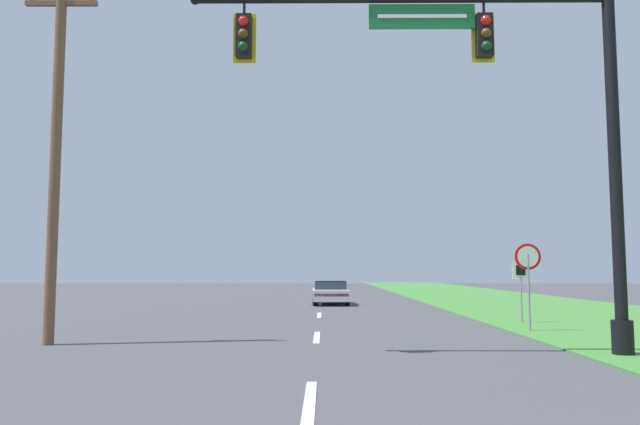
# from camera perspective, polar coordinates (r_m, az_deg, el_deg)

# --- Properties ---
(grass_verge_right) EXTENTS (10.00, 110.00, 0.04)m
(grass_verge_right) POSITION_cam_1_polar(r_m,az_deg,el_deg) (34.34, 18.03, -7.95)
(grass_verge_right) COLOR #428438
(grass_verge_right) RESTS_ON ground
(road_center_line) EXTENTS (0.16, 34.80, 0.01)m
(road_center_line) POSITION_cam_1_polar(r_m,az_deg,el_deg) (24.77, -0.07, -9.38)
(road_center_line) COLOR silver
(road_center_line) RESTS_ON ground
(signal_mast) EXTENTS (9.36, 0.47, 8.53)m
(signal_mast) POSITION_cam_1_polar(r_m,az_deg,el_deg) (14.19, 17.08, 9.00)
(signal_mast) COLOR black
(signal_mast) RESTS_ON grass_verge_right
(car_ahead) EXTENTS (1.91, 4.33, 1.19)m
(car_ahead) POSITION_cam_1_polar(r_m,az_deg,el_deg) (32.63, 0.95, -7.33)
(car_ahead) COLOR black
(car_ahead) RESTS_ON ground
(stop_sign) EXTENTS (0.76, 0.07, 2.50)m
(stop_sign) POSITION_cam_1_polar(r_m,az_deg,el_deg) (19.12, 18.49, -4.75)
(stop_sign) COLOR gray
(stop_sign) RESTS_ON grass_verge_right
(route_sign_post) EXTENTS (0.55, 0.06, 2.03)m
(route_sign_post) POSITION_cam_1_polar(r_m,az_deg,el_deg) (22.07, 17.88, -5.68)
(route_sign_post) COLOR gray
(route_sign_post) RESTS_ON grass_verge_right
(utility_pole_near) EXTENTS (1.80, 0.26, 9.35)m
(utility_pole_near) POSITION_cam_1_polar(r_m,az_deg,el_deg) (16.71, -23.00, 5.67)
(utility_pole_near) COLOR brown
(utility_pole_near) RESTS_ON ground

